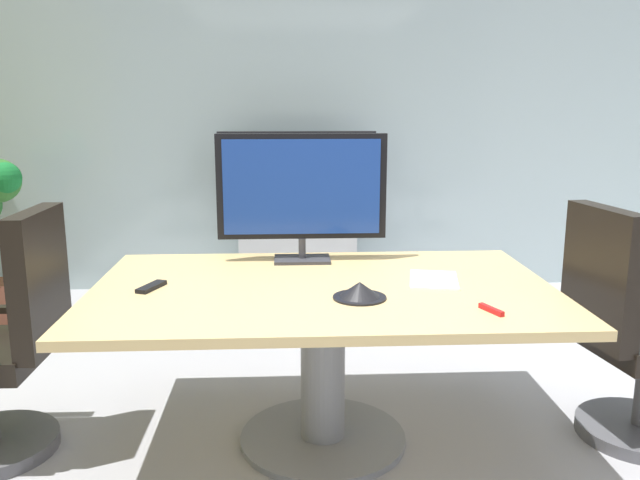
{
  "coord_description": "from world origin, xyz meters",
  "views": [
    {
      "loc": [
        -0.22,
        -2.48,
        1.54
      ],
      "look_at": [
        -0.06,
        0.5,
        0.89
      ],
      "focal_mm": 36.46,
      "sensor_mm": 36.0,
      "label": 1
    }
  ],
  "objects_px": {
    "conference_table": "(323,323)",
    "conference_phone": "(360,291)",
    "office_chair_right": "(629,345)",
    "remote_control": "(151,287)",
    "office_chair_left": "(6,355)",
    "tv_monitor": "(302,190)",
    "wall_display_unit": "(298,243)"
  },
  "relations": [
    {
      "from": "office_chair_right",
      "to": "remote_control",
      "type": "distance_m",
      "value": 2.14
    },
    {
      "from": "tv_monitor",
      "to": "office_chair_right",
      "type": "bearing_deg",
      "value": -19.06
    },
    {
      "from": "conference_phone",
      "to": "tv_monitor",
      "type": "bearing_deg",
      "value": 108.48
    },
    {
      "from": "office_chair_left",
      "to": "conference_table",
      "type": "bearing_deg",
      "value": 91.59
    },
    {
      "from": "office_chair_right",
      "to": "conference_phone",
      "type": "distance_m",
      "value": 1.29
    },
    {
      "from": "tv_monitor",
      "to": "conference_phone",
      "type": "height_order",
      "value": "tv_monitor"
    },
    {
      "from": "office_chair_left",
      "to": "tv_monitor",
      "type": "height_order",
      "value": "tv_monitor"
    },
    {
      "from": "tv_monitor",
      "to": "remote_control",
      "type": "bearing_deg",
      "value": -144.55
    },
    {
      "from": "office_chair_right",
      "to": "wall_display_unit",
      "type": "relative_size",
      "value": 0.83
    },
    {
      "from": "conference_table",
      "to": "office_chair_right",
      "type": "distance_m",
      "value": 1.39
    },
    {
      "from": "conference_table",
      "to": "office_chair_left",
      "type": "relative_size",
      "value": 1.84
    },
    {
      "from": "office_chair_left",
      "to": "office_chair_right",
      "type": "distance_m",
      "value": 2.76
    },
    {
      "from": "office_chair_right",
      "to": "wall_display_unit",
      "type": "distance_m",
      "value": 2.72
    },
    {
      "from": "office_chair_left",
      "to": "wall_display_unit",
      "type": "bearing_deg",
      "value": 150.82
    },
    {
      "from": "office_chair_right",
      "to": "tv_monitor",
      "type": "bearing_deg",
      "value": 62.64
    },
    {
      "from": "conference_table",
      "to": "tv_monitor",
      "type": "height_order",
      "value": "tv_monitor"
    },
    {
      "from": "conference_table",
      "to": "conference_phone",
      "type": "height_order",
      "value": "conference_phone"
    },
    {
      "from": "conference_table",
      "to": "office_chair_right",
      "type": "bearing_deg",
      "value": -1.94
    },
    {
      "from": "office_chair_right",
      "to": "wall_display_unit",
      "type": "xyz_separation_m",
      "value": [
        -1.45,
        2.29,
        -0.01
      ]
    },
    {
      "from": "conference_phone",
      "to": "remote_control",
      "type": "xyz_separation_m",
      "value": [
        -0.88,
        0.18,
        -0.02
      ]
    },
    {
      "from": "conference_table",
      "to": "remote_control",
      "type": "relative_size",
      "value": 11.8
    },
    {
      "from": "office_chair_right",
      "to": "office_chair_left",
      "type": "bearing_deg",
      "value": 81.12
    },
    {
      "from": "tv_monitor",
      "to": "office_chair_left",
      "type": "bearing_deg",
      "value": -159.87
    },
    {
      "from": "conference_table",
      "to": "remote_control",
      "type": "height_order",
      "value": "remote_control"
    },
    {
      "from": "conference_table",
      "to": "wall_display_unit",
      "type": "relative_size",
      "value": 1.53
    },
    {
      "from": "wall_display_unit",
      "to": "conference_phone",
      "type": "distance_m",
      "value": 2.48
    },
    {
      "from": "tv_monitor",
      "to": "remote_control",
      "type": "xyz_separation_m",
      "value": [
        -0.66,
        -0.47,
        -0.35
      ]
    },
    {
      "from": "office_chair_left",
      "to": "office_chair_right",
      "type": "relative_size",
      "value": 1.0
    },
    {
      "from": "office_chair_left",
      "to": "conference_phone",
      "type": "height_order",
      "value": "office_chair_left"
    },
    {
      "from": "conference_table",
      "to": "office_chair_left",
      "type": "distance_m",
      "value": 1.39
    },
    {
      "from": "conference_table",
      "to": "tv_monitor",
      "type": "xyz_separation_m",
      "value": [
        -0.08,
        0.46,
        0.53
      ]
    },
    {
      "from": "office_chair_right",
      "to": "conference_phone",
      "type": "relative_size",
      "value": 4.95
    }
  ]
}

